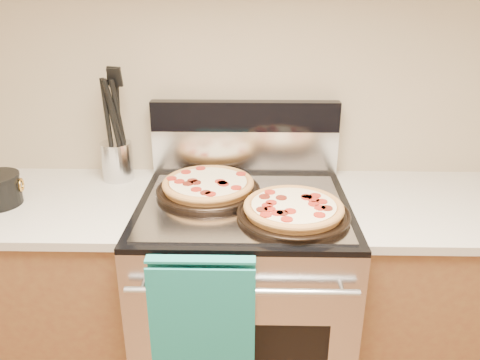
{
  "coord_description": "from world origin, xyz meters",
  "views": [
    {
      "loc": [
        0.02,
        0.12,
        1.63
      ],
      "look_at": [
        -0.01,
        1.55,
        1.05
      ],
      "focal_mm": 35.0,
      "sensor_mm": 36.0,
      "label": 1
    }
  ],
  "objects_px": {
    "range_body": "(243,309)",
    "pepperoni_pizza_back": "(208,186)",
    "utensil_crock": "(117,161)",
    "pepperoni_pizza_front": "(293,210)"
  },
  "relations": [
    {
      "from": "range_body",
      "to": "pepperoni_pizza_back",
      "type": "relative_size",
      "value": 2.35
    },
    {
      "from": "utensil_crock",
      "to": "pepperoni_pizza_back",
      "type": "bearing_deg",
      "value": -23.9
    },
    {
      "from": "pepperoni_pizza_front",
      "to": "utensil_crock",
      "type": "relative_size",
      "value": 2.4
    },
    {
      "from": "pepperoni_pizza_front",
      "to": "utensil_crock",
      "type": "bearing_deg",
      "value": 151.98
    },
    {
      "from": "range_body",
      "to": "pepperoni_pizza_front",
      "type": "bearing_deg",
      "value": -36.62
    },
    {
      "from": "range_body",
      "to": "pepperoni_pizza_front",
      "type": "xyz_separation_m",
      "value": [
        0.17,
        -0.12,
        0.5
      ]
    },
    {
      "from": "pepperoni_pizza_back",
      "to": "pepperoni_pizza_front",
      "type": "relative_size",
      "value": 1.02
    },
    {
      "from": "range_body",
      "to": "pepperoni_pizza_back",
      "type": "bearing_deg",
      "value": 152.37
    },
    {
      "from": "pepperoni_pizza_back",
      "to": "pepperoni_pizza_front",
      "type": "distance_m",
      "value": 0.36
    },
    {
      "from": "pepperoni_pizza_back",
      "to": "pepperoni_pizza_front",
      "type": "height_order",
      "value": "pepperoni_pizza_back"
    }
  ]
}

